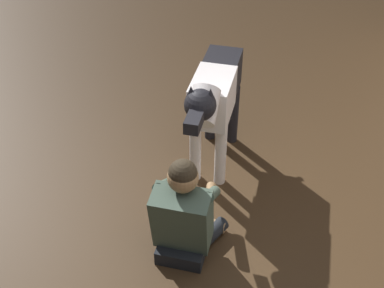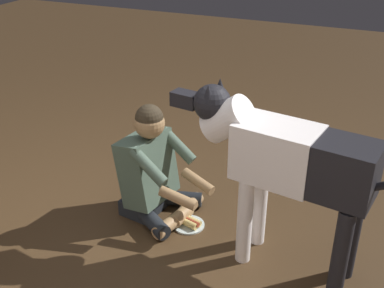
{
  "view_description": "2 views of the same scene",
  "coord_description": "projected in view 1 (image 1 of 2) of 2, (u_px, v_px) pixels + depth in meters",
  "views": [
    {
      "loc": [
        2.31,
        0.0,
        2.9
      ],
      "look_at": [
        -0.48,
        -0.22,
        0.68
      ],
      "focal_mm": 46.18,
      "sensor_mm": 36.0,
      "label": 1
    },
    {
      "loc": [
        -1.49,
        2.31,
        2.06
      ],
      "look_at": [
        -0.51,
        0.04,
        0.79
      ],
      "focal_mm": 44.71,
      "sensor_mm": 36.0,
      "label": 2
    }
  ],
  "objects": [
    {
      "name": "hot_dog_on_plate",
      "position": [
        194.0,
        217.0,
        3.89
      ],
      "size": [
        0.23,
        0.23,
        0.06
      ],
      "color": "silver",
      "rests_on": "ground"
    },
    {
      "name": "ground_plane",
      "position": [
        217.0,
        259.0,
        3.6
      ],
      "size": [
        13.27,
        13.27,
        0.0
      ],
      "primitive_type": "plane",
      "color": "#422E1A"
    },
    {
      "name": "large_dog",
      "position": [
        213.0,
        98.0,
        3.96
      ],
      "size": [
        1.44,
        0.42,
        1.11
      ],
      "color": "white",
      "rests_on": "ground"
    },
    {
      "name": "person_sitting_on_floor",
      "position": [
        184.0,
        215.0,
        3.47
      ],
      "size": [
        0.68,
        0.57,
        0.85
      ],
      "color": "black",
      "rests_on": "ground"
    }
  ]
}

